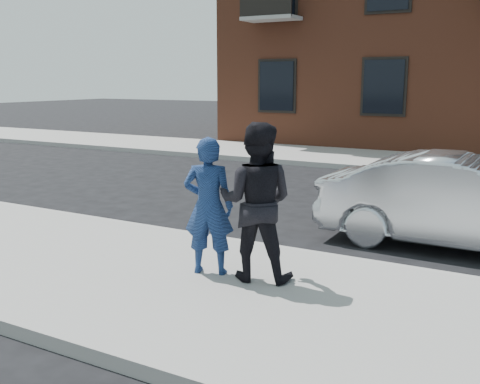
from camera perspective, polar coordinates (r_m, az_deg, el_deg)
The scene contains 6 objects.
ground at distance 5.95m, azimuth 15.30°, elevation -13.25°, with size 100.00×100.00×0.00m, color black.
near_sidewalk at distance 5.70m, azimuth 14.71°, elevation -13.54°, with size 50.00×3.50×0.15m, color gray.
near_curb at distance 7.34m, azimuth 18.32°, elevation -8.02°, with size 50.00×0.10×0.15m, color #999691.
silver_sedan at distance 8.73m, azimuth 21.84°, elevation -1.07°, with size 1.44×4.13×1.36m, color #B7BABF.
man_hoodie at distance 6.63m, azimuth -3.21°, elevation -1.44°, with size 0.70×0.57×1.64m.
man_peacoat at distance 6.41m, azimuth 1.67°, elevation -1.02°, with size 1.04×0.91×1.83m.
Camera 1 is at (1.20, -5.29, 2.44)m, focal length 42.00 mm.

